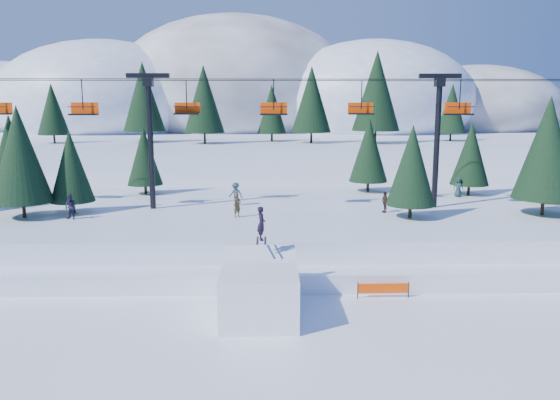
{
  "coord_description": "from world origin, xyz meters",
  "views": [
    {
      "loc": [
        -0.13,
        -23.91,
        10.39
      ],
      "look_at": [
        0.59,
        6.0,
        5.2
      ],
      "focal_mm": 35.0,
      "sensor_mm": 36.0,
      "label": 1
    }
  ],
  "objects_px": {
    "chairlift": "(276,120)",
    "banner_far": "(429,280)",
    "jump_kicker": "(259,290)",
    "banner_near": "(383,288)"
  },
  "relations": [
    {
      "from": "jump_kicker",
      "to": "banner_near",
      "type": "distance_m",
      "value": 7.23
    },
    {
      "from": "jump_kicker",
      "to": "banner_near",
      "type": "bearing_deg",
      "value": 20.32
    },
    {
      "from": "jump_kicker",
      "to": "banner_near",
      "type": "height_order",
      "value": "jump_kicker"
    },
    {
      "from": "chairlift",
      "to": "banner_far",
      "type": "distance_m",
      "value": 17.28
    },
    {
      "from": "chairlift",
      "to": "banner_near",
      "type": "xyz_separation_m",
      "value": [
        5.66,
        -13.61,
        -8.78
      ]
    },
    {
      "from": "jump_kicker",
      "to": "banner_near",
      "type": "relative_size",
      "value": 1.86
    },
    {
      "from": "chairlift",
      "to": "banner_far",
      "type": "relative_size",
      "value": 16.85
    },
    {
      "from": "chairlift",
      "to": "banner_near",
      "type": "bearing_deg",
      "value": -67.43
    },
    {
      "from": "chairlift",
      "to": "banner_near",
      "type": "height_order",
      "value": "chairlift"
    },
    {
      "from": "chairlift",
      "to": "jump_kicker",
      "type": "bearing_deg",
      "value": -93.81
    }
  ]
}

